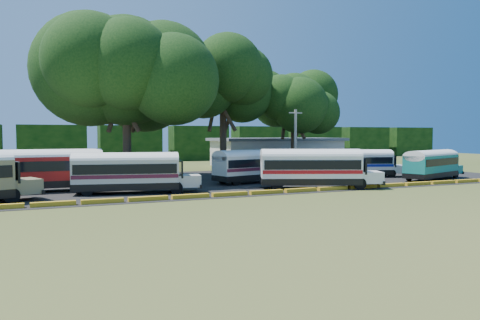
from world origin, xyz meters
name	(u,v)px	position (x,y,z in m)	size (l,w,h in m)	color
ground	(254,197)	(0.00, 0.00, 0.00)	(160.00, 160.00, 0.00)	#324517
asphalt_strip	(210,181)	(1.00, 12.00, 0.01)	(64.00, 24.00, 0.02)	black
curb	(248,193)	(0.00, 1.00, 0.15)	(53.70, 0.45, 0.30)	gold
terminal_building	(277,151)	(18.00, 30.00, 2.03)	(19.00, 9.00, 4.00)	silver
treeline_backdrop	(130,144)	(0.00, 48.00, 3.00)	(130.00, 4.00, 6.00)	black
bus_red	(50,167)	(-13.43, 9.30, 1.93)	(10.22, 2.62, 3.36)	black
bus_cream_west	(129,170)	(-7.94, 5.51, 1.78)	(9.87, 4.30, 3.15)	black
bus_cream_east	(254,164)	(4.27, 8.93, 1.75)	(9.69, 4.51, 3.09)	black
bus_white_red	(313,166)	(6.73, 2.74, 1.87)	(10.25, 6.11, 3.31)	black
bus_white_blue	(358,161)	(16.75, 9.64, 1.66)	(9.15, 4.90, 2.93)	black
bus_teal	(432,163)	(21.54, 4.20, 1.71)	(9.28, 5.09, 2.98)	black
tree_west	(126,71)	(-6.24, 15.79, 10.64)	(14.43, 14.43, 15.95)	#35231A
tree_center	(223,80)	(5.77, 20.62, 10.89)	(10.24, 10.24, 14.70)	#35231A
tree_east	(294,100)	(15.97, 21.71, 8.90)	(9.24, 9.24, 12.34)	#35231A
utility_pole	(295,142)	(11.40, 13.58, 3.71)	(1.60, 0.30, 7.20)	gray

